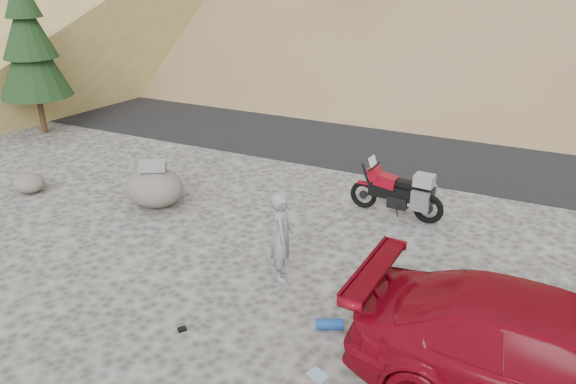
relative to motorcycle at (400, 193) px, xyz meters
name	(u,v)px	position (x,y,z in m)	size (l,w,h in m)	color
ground	(285,278)	(-1.17, -3.46, -0.56)	(140.00, 140.00, 0.00)	#3E3C39
road	(410,140)	(-1.17, 5.54, -0.56)	(120.00, 7.00, 0.05)	black
conifer_verge	(29,43)	(-12.17, 1.04, 2.33)	(2.20, 2.20, 5.04)	#342213
motorcycle	(400,193)	(0.00, 0.00, 0.00)	(2.21, 0.73, 1.31)	black
man	(282,277)	(-1.23, -3.46, -0.56)	(0.61, 0.40, 1.68)	gray
boulder	(155,187)	(-5.31, -1.93, -0.09)	(1.70, 1.57, 1.09)	#58544B
small_rock	(29,183)	(-8.63, -2.66, -0.32)	(0.83, 0.75, 0.47)	#58544B
gear_blue_mat	(329,324)	(0.13, -4.52, -0.47)	(0.17, 0.17, 0.44)	#184091
gear_bottle	(366,370)	(0.99, -5.31, -0.44)	(0.09, 0.09, 0.25)	#184091
gear_glove_b	(182,329)	(-1.96, -5.58, -0.54)	(0.13, 0.10, 0.04)	black
gear_blue_cloth	(318,375)	(0.38, -5.57, -0.55)	(0.29, 0.21, 0.01)	#7DA7C2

